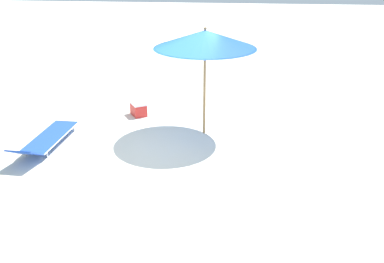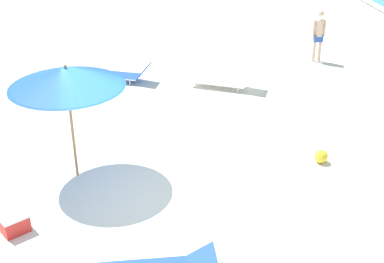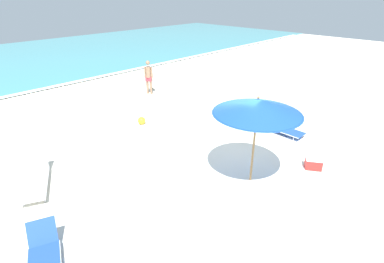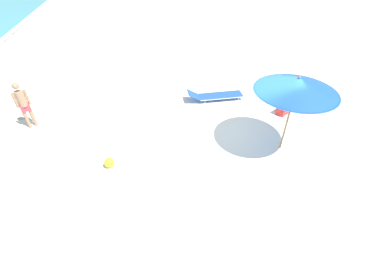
{
  "view_description": "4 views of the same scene",
  "coord_description": "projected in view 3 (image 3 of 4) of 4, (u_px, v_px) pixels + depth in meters",
  "views": [
    {
      "loc": [
        -1.69,
        8.55,
        4.15
      ],
      "look_at": [
        -0.83,
        0.91,
        0.9
      ],
      "focal_mm": 40.0,
      "sensor_mm": 36.0,
      "label": 1
    },
    {
      "loc": [
        9.41,
        -0.11,
        6.26
      ],
      "look_at": [
        -0.87,
        1.39,
        0.91
      ],
      "focal_mm": 50.0,
      "sensor_mm": 36.0,
      "label": 2
    },
    {
      "loc": [
        -7.35,
        -5.0,
        5.08
      ],
      "look_at": [
        -1.05,
        1.07,
        0.88
      ],
      "focal_mm": 28.0,
      "sensor_mm": 36.0,
      "label": 3
    },
    {
      "loc": [
        -6.65,
        3.04,
        5.6
      ],
      "look_at": [
        -0.88,
        1.84,
        1.12
      ],
      "focal_mm": 24.0,
      "sensor_mm": 36.0,
      "label": 4
    }
  ],
  "objects": [
    {
      "name": "ground_plane",
      "position": [
        236.0,
        157.0,
        10.13
      ],
      "size": [
        60.0,
        60.0,
        0.16
      ],
      "color": "silver"
    },
    {
      "name": "ocean_water",
      "position": [
        17.0,
        60.0,
        23.2
      ],
      "size": [
        60.0,
        18.2,
        0.07
      ],
      "color": "teal",
      "rests_on": "ground_plane"
    },
    {
      "name": "beach_umbrella",
      "position": [
        258.0,
        106.0,
        7.79
      ],
      "size": [
        2.38,
        2.38,
        2.58
      ],
      "color": "#9E7547",
      "rests_on": "ground_plane"
    },
    {
      "name": "sun_lounger_under_umbrella",
      "position": [
        36.0,
        178.0,
        8.46
      ],
      "size": [
        1.43,
        2.1,
        0.6
      ],
      "rotation": [
        0.0,
        0.0,
        -0.45
      ],
      "color": "white",
      "rests_on": "ground_plane"
    },
    {
      "name": "sun_lounger_beside_umbrella",
      "position": [
        274.0,
        126.0,
        11.75
      ],
      "size": [
        0.69,
        2.39,
        0.47
      ],
      "rotation": [
        0.0,
        0.0,
        -0.03
      ],
      "color": "blue",
      "rests_on": "ground_plane"
    },
    {
      "name": "beachgoer_shoreline_child",
      "position": [
        149.0,
        75.0,
        15.53
      ],
      "size": [
        0.3,
        0.41,
        1.76
      ],
      "rotation": [
        0.0,
        0.0,
        2.04
      ],
      "color": "#A37A5B",
      "rests_on": "ground_plane"
    },
    {
      "name": "beach_ball",
      "position": [
        142.0,
        121.0,
        12.33
      ],
      "size": [
        0.31,
        0.31,
        0.31
      ],
      "color": "yellow",
      "rests_on": "ground_plane"
    },
    {
      "name": "cooler_box",
      "position": [
        314.0,
        163.0,
        9.27
      ],
      "size": [
        0.56,
        0.61,
        0.37
      ],
      "rotation": [
        0.0,
        0.0,
        5.27
      ],
      "color": "red",
      "rests_on": "ground_plane"
    }
  ]
}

